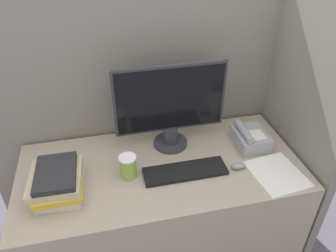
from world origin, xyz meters
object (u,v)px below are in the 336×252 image
object	(u,v)px
keyboard	(185,171)
coffee_cup	(128,167)
monitor	(170,108)
mouse	(238,166)
book_stack	(58,181)
desk_telephone	(250,138)

from	to	relation	value
keyboard	coffee_cup	bearing A→B (deg)	171.45
monitor	keyboard	bearing A→B (deg)	-85.88
monitor	mouse	bearing A→B (deg)	-43.75
mouse	coffee_cup	distance (m)	0.53
monitor	book_stack	world-z (taller)	monitor
keyboard	monitor	bearing A→B (deg)	94.12
monitor	coffee_cup	xyz separation A→B (m)	(-0.25, -0.20, -0.17)
book_stack	desk_telephone	xyz separation A→B (m)	(0.98, 0.13, -0.02)
coffee_cup	desk_telephone	world-z (taller)	coffee_cup
keyboard	book_stack	world-z (taller)	book_stack
mouse	coffee_cup	size ratio (longest dim) A/B	0.63
coffee_cup	monitor	bearing A→B (deg)	38.45
monitor	coffee_cup	bearing A→B (deg)	-141.55
monitor	book_stack	size ratio (longest dim) A/B	1.95
desk_telephone	book_stack	bearing A→B (deg)	-172.69
mouse	coffee_cup	world-z (taller)	coffee_cup
monitor	keyboard	xyz separation A→B (m)	(0.02, -0.24, -0.22)
monitor	book_stack	distance (m)	0.63
keyboard	mouse	size ratio (longest dim) A/B	5.54
keyboard	book_stack	bearing A→B (deg)	179.09
coffee_cup	desk_telephone	distance (m)	0.67
coffee_cup	desk_telephone	xyz separation A→B (m)	(0.66, 0.09, -0.01)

